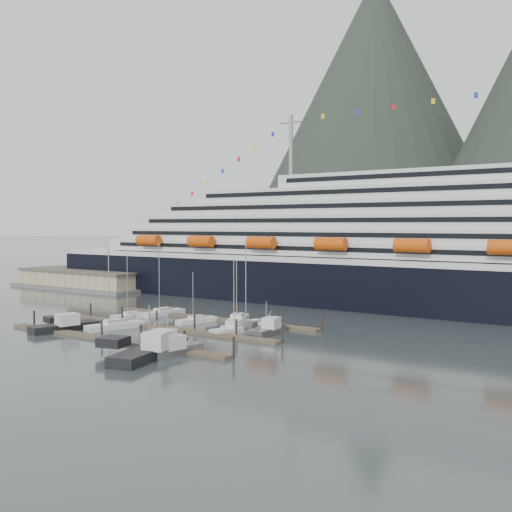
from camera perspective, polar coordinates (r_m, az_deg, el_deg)
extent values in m
plane|color=#3F494A|center=(103.30, -7.77, -7.42)|extent=(1600.00, 1600.00, 0.00)
cone|color=black|center=(745.12, 11.21, 12.71)|extent=(340.00, 340.00, 340.00)
cube|color=black|center=(138.18, 15.88, -3.20)|extent=(210.00, 28.00, 12.00)
cube|color=silver|center=(137.64, 15.91, -0.51)|extent=(205.80, 27.44, 1.50)
cube|color=silver|center=(136.03, 17.93, 0.52)|extent=(185.00, 26.00, 3.20)
cube|color=black|center=(123.56, 16.24, 0.38)|extent=(175.75, 0.20, 1.00)
cube|color=silver|center=(135.39, 18.77, 1.85)|extent=(180.00, 25.00, 3.20)
cube|color=black|center=(123.34, 17.21, 1.85)|extent=(171.00, 0.20, 1.00)
cube|color=silver|center=(134.86, 19.61, 3.19)|extent=(172.00, 24.00, 3.20)
cube|color=black|center=(123.24, 18.20, 3.32)|extent=(163.40, 0.20, 1.00)
cube|color=silver|center=(134.43, 20.46, 4.54)|extent=(160.00, 23.00, 3.20)
cube|color=black|center=(123.25, 19.18, 4.79)|extent=(152.00, 0.20, 1.00)
cube|color=silver|center=(134.09, 21.32, 5.86)|extent=(140.00, 22.00, 3.00)
cube|color=black|center=(123.37, 20.17, 6.21)|extent=(133.00, 0.20, 1.00)
cube|color=silver|center=(133.85, 22.18, 7.13)|extent=(95.00, 20.00, 3.00)
cube|color=black|center=(124.09, 21.21, 7.56)|extent=(90.25, 0.20, 1.00)
cylinder|color=gray|center=(153.30, 3.34, 10.36)|extent=(1.00, 1.00, 16.00)
cylinder|color=#DA4B0B|center=(161.64, -10.19, 1.48)|extent=(7.00, 2.80, 2.80)
cylinder|color=#DA4B0B|center=(149.61, -5.26, 1.40)|extent=(7.00, 2.80, 2.80)
cylinder|color=#DA4B0B|center=(138.87, 0.49, 1.29)|extent=(7.00, 2.80, 2.80)
cylinder|color=#DA4B0B|center=(129.76, 7.12, 1.15)|extent=(7.00, 2.80, 2.80)
cylinder|color=#DA4B0B|center=(122.63, 14.63, 0.97)|extent=(7.00, 2.80, 2.80)
cylinder|color=#DA4B0B|center=(117.84, 22.90, 0.75)|extent=(7.00, 2.80, 2.80)
cube|color=#595956|center=(183.69, -15.75, -2.84)|extent=(46.00, 20.00, 1.20)
cube|color=tan|center=(183.49, -15.76, -2.16)|extent=(42.00, 16.00, 5.00)
cube|color=#595147|center=(183.27, -15.77, -1.32)|extent=(43.00, 17.00, 0.60)
cube|color=#4E4132|center=(99.79, -13.80, -7.71)|extent=(48.00, 2.00, 0.50)
cylinder|color=black|center=(116.49, -20.37, -5.70)|extent=(0.36, 0.36, 3.20)
cylinder|color=black|center=(109.35, -17.62, -6.21)|extent=(0.36, 0.36, 3.20)
cylinder|color=black|center=(102.51, -14.48, -6.78)|extent=(0.36, 0.36, 3.20)
cylinder|color=black|center=(96.03, -10.90, -7.40)|extent=(0.36, 0.36, 3.20)
cylinder|color=black|center=(89.98, -6.81, -8.07)|extent=(0.36, 0.36, 3.20)
cylinder|color=black|center=(84.46, -2.14, -8.78)|extent=(0.36, 0.36, 3.20)
cube|color=#4E4132|center=(108.76, -8.68, -6.77)|extent=(48.00, 2.00, 0.50)
cylinder|color=black|center=(124.38, -15.47, -5.08)|extent=(0.36, 0.36, 3.20)
cylinder|color=black|center=(117.72, -12.62, -5.50)|extent=(0.36, 0.36, 3.20)
cylinder|color=black|center=(111.40, -9.43, -5.95)|extent=(0.36, 0.36, 3.20)
cylinder|color=black|center=(105.46, -5.87, -6.43)|extent=(0.36, 0.36, 3.20)
cylinder|color=black|center=(99.99, -1.88, -6.93)|extent=(0.36, 0.36, 3.20)
cylinder|color=black|center=(95.05, 2.54, -7.45)|extent=(0.36, 0.36, 3.20)
cube|color=#4E4132|center=(118.49, -4.37, -5.94)|extent=(48.00, 2.00, 0.50)
cylinder|color=black|center=(133.07, -11.19, -4.50)|extent=(0.36, 0.36, 3.20)
cylinder|color=black|center=(126.87, -8.32, -4.84)|extent=(0.36, 0.36, 3.20)
cylinder|color=black|center=(121.03, -5.17, -5.20)|extent=(0.36, 0.36, 3.20)
cylinder|color=black|center=(115.59, -1.70, -5.58)|extent=(0.36, 0.36, 3.20)
cylinder|color=black|center=(110.62, 2.10, -5.97)|extent=(0.36, 0.36, 3.20)
cylinder|color=black|center=(106.17, 6.25, -6.36)|extent=(0.36, 0.36, 3.20)
cube|color=silver|center=(122.05, -11.77, -5.73)|extent=(4.92, 8.35, 1.25)
cube|color=silver|center=(121.94, -11.77, -5.37)|extent=(2.64, 3.26, 0.71)
cylinder|color=gray|center=(120.90, -12.15, -2.62)|extent=(0.14, 0.14, 12.30)
cube|color=silver|center=(110.97, -13.30, -6.62)|extent=(5.54, 11.01, 1.49)
cube|color=silver|center=(110.82, -13.30, -6.12)|extent=(3.06, 4.17, 0.85)
cylinder|color=gray|center=(109.49, -13.85, -2.69)|extent=(0.17, 0.17, 13.98)
cube|color=silver|center=(115.02, -5.67, -6.22)|extent=(4.29, 8.71, 1.24)
cube|color=silver|center=(114.90, -5.67, -5.84)|extent=(2.44, 3.28, 0.71)
cylinder|color=gray|center=(113.84, -6.02, -3.76)|extent=(0.14, 0.14, 8.95)
cube|color=silver|center=(104.55, -1.64, -7.13)|extent=(5.47, 11.33, 1.40)
cube|color=silver|center=(104.39, -1.64, -6.65)|extent=(2.97, 4.26, 0.80)
cylinder|color=gray|center=(102.90, -2.12, -3.55)|extent=(0.16, 0.16, 12.03)
cube|color=silver|center=(125.10, -8.83, -5.49)|extent=(3.56, 10.20, 1.40)
cube|color=silver|center=(124.97, -8.83, -5.08)|extent=(2.33, 3.68, 0.80)
cylinder|color=gray|center=(123.54, -9.21, -2.00)|extent=(0.16, 0.16, 14.14)
cube|color=silver|center=(114.79, -1.76, -6.22)|extent=(6.84, 10.20, 1.54)
cube|color=silver|center=(114.63, -1.76, -5.72)|extent=(3.48, 4.08, 0.88)
cylinder|color=gray|center=(112.98, -1.86, -3.17)|extent=(0.18, 0.18, 11.03)
cube|color=silver|center=(107.31, -0.47, -6.87)|extent=(6.71, 11.42, 1.49)
cube|color=silver|center=(107.15, -0.47, -6.35)|extent=(3.43, 4.43, 0.85)
cylinder|color=gray|center=(105.64, -0.98, -2.75)|extent=(0.17, 0.17, 14.21)
cube|color=black|center=(111.36, -17.78, -6.60)|extent=(6.00, 12.41, 1.84)
cube|color=black|center=(115.29, -18.74, -5.72)|extent=(3.66, 3.29, 1.10)
cube|color=silver|center=(110.01, -17.54, -5.78)|extent=(3.34, 4.09, 2.03)
cube|color=black|center=(109.90, -17.54, -5.40)|extent=(3.11, 3.81, 0.46)
cylinder|color=gray|center=(110.86, -17.81, -4.90)|extent=(0.15, 0.15, 4.60)
cube|color=black|center=(86.58, -10.09, -9.24)|extent=(7.65, 16.30, 2.25)
cube|color=black|center=(89.45, -13.43, -7.93)|extent=(4.54, 4.28, 1.35)
cube|color=silver|center=(85.35, -9.18, -7.88)|extent=(4.18, 5.34, 2.48)
cube|color=black|center=(85.19, -9.19, -7.28)|extent=(3.89, 4.98, 0.56)
cylinder|color=gray|center=(85.80, -10.11, -6.53)|extent=(0.18, 0.18, 5.64)
cube|color=gray|center=(87.42, -8.39, -9.11)|extent=(4.99, 11.01, 1.77)
cube|color=gray|center=(90.38, -9.96, -8.03)|extent=(3.37, 2.82, 1.06)
cube|color=silver|center=(86.25, -7.96, -8.13)|extent=(2.99, 3.57, 1.95)
cube|color=black|center=(86.12, -7.97, -7.67)|extent=(2.78, 3.33, 0.44)
cylinder|color=gray|center=(86.81, -8.40, -7.05)|extent=(0.14, 0.14, 4.42)
cube|color=gray|center=(102.85, 0.98, -7.25)|extent=(4.23, 9.82, 1.73)
cube|color=gray|center=(104.30, -0.81, -6.52)|extent=(3.17, 2.43, 1.04)
cube|color=silver|center=(102.15, 1.46, -6.38)|extent=(2.75, 3.12, 1.90)
cube|color=black|center=(102.04, 1.46, -6.00)|extent=(2.55, 2.91, 0.43)
cylinder|color=gray|center=(102.34, 0.98, -5.53)|extent=(0.14, 0.14, 4.33)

